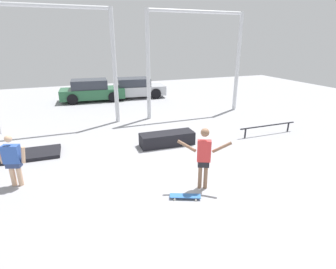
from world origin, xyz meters
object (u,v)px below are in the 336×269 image
Objects in this scene: parked_car_silver at (135,88)px; bystander at (13,159)px; grind_rail at (268,127)px; parked_car_green at (92,91)px; skateboarder at (204,155)px; skateboard at (185,196)px; grind_box at (167,139)px; manual_pad at (16,156)px.

bystander is (-6.00, -10.40, 0.14)m from parked_car_silver.
parked_car_green is at bearing 123.79° from grind_rail.
skateboarder reaches higher than bystander.
skateboard is 3.66m from grind_box.
grind_box is 1.40× the size of bystander.
skateboard is 6.20m from manual_pad.
parked_car_green is (-6.34, 9.47, 0.33)m from grind_rail.
manual_pad is at bearing -61.89° from bystander.
grind_box is at bearing -8.09° from manual_pad.
skateboarder is 0.41× the size of parked_car_green.
skateboard is 12.80m from parked_car_silver.
bystander reaches higher than grind_box.
grind_rail is at bearing -65.07° from parked_car_silver.
grind_box is 0.50× the size of parked_car_green.
bystander is (-4.95, -1.30, 0.55)m from grind_box.
bystander is at bearing -176.30° from skateboarder.
parked_car_green is 10.81m from bystander.
parked_car_green is (3.40, 8.31, 0.61)m from manual_pad.
grind_rail is at bearing 57.72° from skateboarder.
grind_box is (0.84, 3.56, 0.18)m from skateboard.
bystander is (0.35, -2.06, 0.73)m from manual_pad.
skateboarder is at bearing 176.15° from bystander.
parked_car_green reaches higher than grind_box.
grind_rail is (4.63, 2.85, -0.64)m from skateboarder.
grind_box is at bearing -146.74° from bystander.
grind_box is at bearing -91.25° from parked_car_silver.
skateboarder is 12.45m from parked_car_green.
parked_car_silver is (2.95, 0.03, -0.02)m from parked_car_green.
parked_car_silver is (1.24, 12.36, -0.33)m from skateboarder.
skateboarder is 0.62× the size of grind_rail.
grind_rail is 9.44m from bystander.
skateboarder is at bearing -93.36° from grind_box.
grind_box is 9.27m from parked_car_green.
parked_car_silver is (1.04, 9.09, 0.41)m from grind_box.
grind_rail is 10.09m from parked_car_silver.
grind_rail is 0.68× the size of parked_car_silver.
parked_car_green reaches higher than grind_rail.
grind_box reaches higher than grind_rail.
bystander is at bearing -165.25° from grind_box.
skateboarder is 0.60× the size of manual_pad.
parked_car_silver is at bearing 110.34° from skateboarder.
skateboard is 0.19× the size of parked_car_green.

